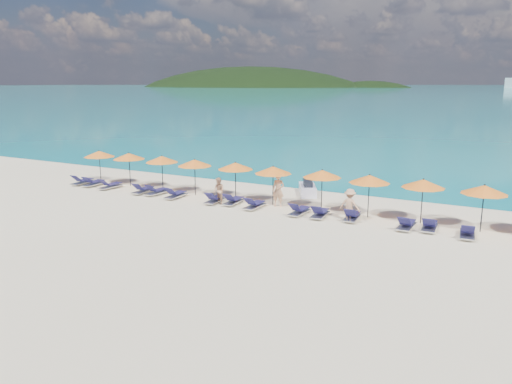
% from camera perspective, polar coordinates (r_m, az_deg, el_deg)
% --- Properties ---
extents(ground, '(1400.00, 1400.00, 0.00)m').
position_cam_1_polar(ground, '(23.96, -3.42, -4.17)').
color(ground, beige).
extents(headland_main, '(374.00, 242.00, 126.50)m').
position_cam_1_polar(headland_main, '(642.23, -0.83, 8.52)').
color(headland_main, black).
rests_on(headland_main, ground).
extents(headland_small, '(162.00, 126.00, 85.50)m').
position_cam_1_polar(headland_small, '(603.20, 12.81, 8.24)').
color(headland_small, black).
rests_on(headland_small, ground).
extents(jetski, '(1.96, 2.63, 0.88)m').
position_cam_1_polar(jetski, '(31.01, 5.92, 0.33)').
color(jetski, silver).
rests_on(jetski, ground).
extents(beachgoer_a, '(0.75, 0.55, 1.88)m').
position_cam_1_polar(beachgoer_a, '(27.85, 2.56, 0.21)').
color(beachgoer_a, tan).
rests_on(beachgoer_a, ground).
extents(beachgoer_b, '(0.86, 0.69, 1.54)m').
position_cam_1_polar(beachgoer_b, '(28.49, -4.28, 0.11)').
color(beachgoer_b, tan).
rests_on(beachgoer_b, ground).
extents(beachgoer_c, '(1.11, 0.61, 1.65)m').
position_cam_1_polar(beachgoer_c, '(25.42, 10.67, -1.46)').
color(beachgoer_c, tan).
rests_on(beachgoer_c, ground).
extents(umbrella_0, '(2.10, 2.10, 2.28)m').
position_cam_1_polar(umbrella_0, '(35.94, -17.49, 4.18)').
color(umbrella_0, black).
rests_on(umbrella_0, ground).
extents(umbrella_1, '(2.10, 2.10, 2.28)m').
position_cam_1_polar(umbrella_1, '(34.29, -14.32, 3.99)').
color(umbrella_1, black).
rests_on(umbrella_1, ground).
extents(umbrella_2, '(2.10, 2.10, 2.28)m').
position_cam_1_polar(umbrella_2, '(32.47, -10.72, 3.70)').
color(umbrella_2, black).
rests_on(umbrella_2, ground).
extents(umbrella_3, '(2.10, 2.10, 2.28)m').
position_cam_1_polar(umbrella_3, '(30.70, -7.03, 3.32)').
color(umbrella_3, black).
rests_on(umbrella_3, ground).
extents(umbrella_4, '(2.10, 2.10, 2.28)m').
position_cam_1_polar(umbrella_4, '(29.35, -2.37, 2.98)').
color(umbrella_4, black).
rests_on(umbrella_4, ground).
extents(umbrella_5, '(2.10, 2.10, 2.28)m').
position_cam_1_polar(umbrella_5, '(27.98, 1.97, 2.52)').
color(umbrella_5, black).
rests_on(umbrella_5, ground).
extents(umbrella_6, '(2.10, 2.10, 2.28)m').
position_cam_1_polar(umbrella_6, '(27.07, 7.58, 2.07)').
color(umbrella_6, black).
rests_on(umbrella_6, ground).
extents(umbrella_7, '(2.10, 2.10, 2.28)m').
position_cam_1_polar(umbrella_7, '(26.05, 12.85, 1.46)').
color(umbrella_7, black).
rests_on(umbrella_7, ground).
extents(umbrella_8, '(2.10, 2.10, 2.28)m').
position_cam_1_polar(umbrella_8, '(25.60, 18.58, 0.92)').
color(umbrella_8, black).
rests_on(umbrella_8, ground).
extents(umbrella_9, '(2.10, 2.10, 2.28)m').
position_cam_1_polar(umbrella_9, '(25.20, 24.64, 0.25)').
color(umbrella_9, black).
rests_on(umbrella_9, ground).
extents(lounger_0, '(0.67, 1.72, 0.66)m').
position_cam_1_polar(lounger_0, '(35.95, -19.24, 1.17)').
color(lounger_0, silver).
rests_on(lounger_0, ground).
extents(lounger_1, '(0.70, 1.73, 0.66)m').
position_cam_1_polar(lounger_1, '(35.15, -18.10, 1.01)').
color(lounger_1, silver).
rests_on(lounger_1, ground).
extents(lounger_2, '(0.72, 1.73, 0.66)m').
position_cam_1_polar(lounger_2, '(33.96, -16.35, 0.74)').
color(lounger_2, silver).
rests_on(lounger_2, ground).
extents(lounger_3, '(0.74, 1.74, 0.66)m').
position_cam_1_polar(lounger_3, '(32.05, -12.80, 0.25)').
color(lounger_3, silver).
rests_on(lounger_3, ground).
extents(lounger_4, '(0.75, 1.74, 0.66)m').
position_cam_1_polar(lounger_4, '(31.46, -11.29, 0.09)').
color(lounger_4, silver).
rests_on(lounger_4, ground).
extents(lounger_5, '(0.70, 1.73, 0.66)m').
position_cam_1_polar(lounger_5, '(30.36, -9.19, -0.27)').
color(lounger_5, silver).
rests_on(lounger_5, ground).
extents(lounger_6, '(0.76, 1.75, 0.66)m').
position_cam_1_polar(lounger_6, '(28.86, -4.73, -0.82)').
color(lounger_6, silver).
rests_on(lounger_6, ground).
extents(lounger_7, '(0.72, 1.73, 0.66)m').
position_cam_1_polar(lounger_7, '(28.47, -2.63, -0.97)').
color(lounger_7, silver).
rests_on(lounger_7, ground).
extents(lounger_8, '(0.64, 1.71, 0.66)m').
position_cam_1_polar(lounger_8, '(27.50, -0.18, -1.45)').
color(lounger_8, silver).
rests_on(lounger_8, ground).
extents(lounger_9, '(0.72, 1.73, 0.66)m').
position_cam_1_polar(lounger_9, '(26.34, 4.97, -2.13)').
color(lounger_9, silver).
rests_on(lounger_9, ground).
extents(lounger_10, '(0.75, 1.74, 0.66)m').
position_cam_1_polar(lounger_10, '(25.97, 7.32, -2.39)').
color(lounger_10, silver).
rests_on(lounger_10, ground).
extents(lounger_11, '(0.77, 1.75, 0.66)m').
position_cam_1_polar(lounger_11, '(25.68, 10.93, -2.69)').
color(lounger_11, silver).
rests_on(lounger_11, ground).
extents(lounger_12, '(0.67, 1.72, 0.66)m').
position_cam_1_polar(lounger_12, '(24.81, 16.81, -3.55)').
color(lounger_12, silver).
rests_on(lounger_12, ground).
extents(lounger_13, '(0.72, 1.73, 0.66)m').
position_cam_1_polar(lounger_13, '(24.92, 19.22, -3.65)').
color(lounger_13, silver).
rests_on(lounger_13, ground).
extents(lounger_14, '(0.79, 1.76, 0.66)m').
position_cam_1_polar(lounger_14, '(24.43, 23.01, -4.27)').
color(lounger_14, silver).
rests_on(lounger_14, ground).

